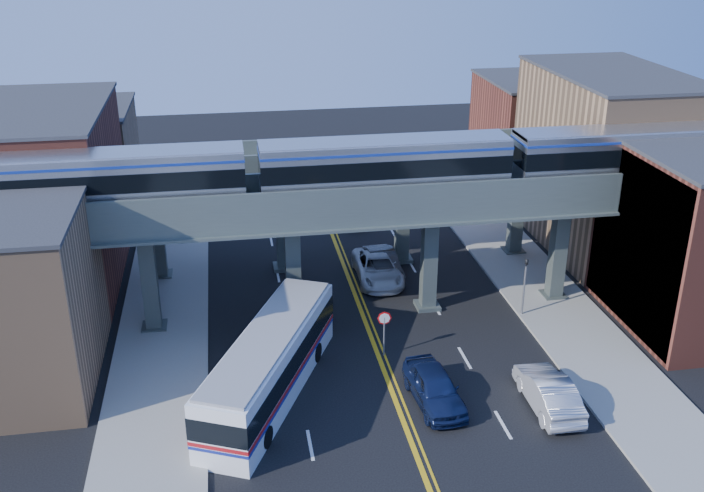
{
  "coord_description": "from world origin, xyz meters",
  "views": [
    {
      "loc": [
        -7.42,
        -32.53,
        21.92
      ],
      "look_at": [
        -0.78,
        6.86,
        4.82
      ],
      "focal_mm": 40.0,
      "sensor_mm": 36.0,
      "label": 1
    }
  ],
  "objects": [
    {
      "name": "sidewalk_west",
      "position": [
        -11.5,
        10.0,
        0.08
      ],
      "size": [
        5.0,
        70.0,
        0.16
      ],
      "primitive_type": "cube",
      "color": "gray",
      "rests_on": "ground"
    },
    {
      "name": "traffic_signal",
      "position": [
        9.2,
        6.0,
        2.3
      ],
      "size": [
        0.15,
        0.18,
        4.1
      ],
      "color": "slate",
      "rests_on": "ground"
    },
    {
      "name": "building_west_b",
      "position": [
        -18.5,
        16.0,
        5.5
      ],
      "size": [
        8.0,
        14.0,
        11.0
      ],
      "primitive_type": "cube",
      "color": "brown",
      "rests_on": "ground"
    },
    {
      "name": "ground",
      "position": [
        0.0,
        0.0,
        0.0
      ],
      "size": [
        120.0,
        120.0,
        0.0
      ],
      "primitive_type": "plane",
      "color": "black",
      "rests_on": "ground"
    },
    {
      "name": "mural_panel",
      "position": [
        14.55,
        4.0,
        4.75
      ],
      "size": [
        0.1,
        9.5,
        9.5
      ],
      "primitive_type": "cube",
      "color": "teal",
      "rests_on": "ground"
    },
    {
      "name": "sidewalk_east",
      "position": [
        11.5,
        10.0,
        0.08
      ],
      "size": [
        5.0,
        70.0,
        0.16
      ],
      "primitive_type": "cube",
      "color": "gray",
      "rests_on": "ground"
    },
    {
      "name": "transit_bus",
      "position": [
        -5.93,
        0.37,
        1.65
      ],
      "size": [
        7.7,
        12.53,
        3.22
      ],
      "rotation": [
        0.0,
        0.0,
        1.14
      ],
      "color": "white",
      "rests_on": "ground"
    },
    {
      "name": "car_lane_a",
      "position": [
        1.8,
        -1.71,
        0.86
      ],
      "size": [
        2.42,
        5.19,
        1.72
      ],
      "primitive_type": "imported",
      "rotation": [
        0.0,
        0.0,
        0.08
      ],
      "color": "#111B40",
      "rests_on": "ground"
    },
    {
      "name": "building_west_a",
      "position": [
        -18.5,
        4.0,
        4.5
      ],
      "size": [
        8.0,
        10.0,
        9.0
      ],
      "primitive_type": "cube",
      "color": "#A17853",
      "rests_on": "ground"
    },
    {
      "name": "stop_sign",
      "position": [
        0.3,
        3.0,
        1.76
      ],
      "size": [
        0.76,
        0.09,
        2.63
      ],
      "color": "slate",
      "rests_on": "ground"
    },
    {
      "name": "building_east_a",
      "position": [
        18.5,
        4.0,
        5.0
      ],
      "size": [
        8.0,
        10.0,
        10.0
      ],
      "primitive_type": "cube",
      "color": "brown",
      "rests_on": "ground"
    },
    {
      "name": "building_east_c",
      "position": [
        18.5,
        29.0,
        4.5
      ],
      "size": [
        8.0,
        10.0,
        9.0
      ],
      "primitive_type": "cube",
      "color": "brown",
      "rests_on": "ground"
    },
    {
      "name": "elevated_viaduct_far",
      "position": [
        0.0,
        15.0,
        6.47
      ],
      "size": [
        52.0,
        3.6,
        7.4
      ],
      "color": "#404B47",
      "rests_on": "ground"
    },
    {
      "name": "building_west_c",
      "position": [
        -18.5,
        29.0,
        4.0
      ],
      "size": [
        8.0,
        10.0,
        8.0
      ],
      "primitive_type": "cube",
      "color": "#A17853",
      "rests_on": "ground"
    },
    {
      "name": "car_parked_curb",
      "position": [
        7.06,
        -2.96,
        0.85
      ],
      "size": [
        1.88,
        5.18,
        1.7
      ],
      "primitive_type": "imported",
      "rotation": [
        0.0,
        0.0,
        3.12
      ],
      "color": "#B4B4B9",
      "rests_on": "ground"
    },
    {
      "name": "building_east_b",
      "position": [
        18.5,
        16.0,
        6.0
      ],
      "size": [
        8.0,
        14.0,
        12.0
      ],
      "primitive_type": "cube",
      "color": "#A17853",
      "rests_on": "ground"
    },
    {
      "name": "elevated_viaduct_near",
      "position": [
        0.0,
        8.0,
        6.47
      ],
      "size": [
        52.0,
        3.6,
        7.4
      ],
      "color": "#404B47",
      "rests_on": "ground"
    },
    {
      "name": "car_lane_b",
      "position": [
        2.28,
        12.85,
        0.81
      ],
      "size": [
        1.99,
        5.01,
        1.62
      ],
      "primitive_type": "imported",
      "rotation": [
        0.0,
        0.0,
        0.06
      ],
      "color": "#323335",
      "rests_on": "ground"
    },
    {
      "name": "transit_train",
      "position": [
        1.25,
        8.0,
        9.09
      ],
      "size": [
        42.91,
        2.69,
        3.12
      ],
      "color": "black",
      "rests_on": "elevated_viaduct_near"
    },
    {
      "name": "car_lane_c",
      "position": [
        1.81,
        12.27,
        0.81
      ],
      "size": [
        2.81,
        5.9,
        1.63
      ],
      "primitive_type": "imported",
      "rotation": [
        0.0,
        0.0,
        -0.02
      ],
      "color": "silver",
      "rests_on": "ground"
    },
    {
      "name": "car_lane_d",
      "position": [
        2.13,
        23.26,
        0.79
      ],
      "size": [
        2.86,
        5.7,
        1.59
      ],
      "primitive_type": "imported",
      "rotation": [
        0.0,
        0.0,
        -0.12
      ],
      "color": "#B1B2B6",
      "rests_on": "ground"
    }
  ]
}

